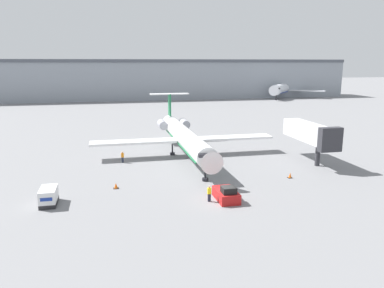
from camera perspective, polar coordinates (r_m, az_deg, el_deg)
ground_plane at (r=41.83m, az=4.54°, el=-8.61°), size 600.00×600.00×0.00m
terminal_building at (r=157.85m, az=-8.51°, el=9.72°), size 180.00×16.80×16.11m
airplane_main at (r=60.57m, az=-1.19°, el=1.19°), size 29.89×32.83×8.96m
pushback_tug at (r=41.87m, az=5.23°, el=-7.63°), size 2.16×4.04×1.81m
luggage_cart at (r=43.19m, az=-21.01°, el=-7.46°), size 1.68×3.17×1.82m
worker_near_tug at (r=41.23m, az=2.65°, el=-7.49°), size 0.40×0.25×1.81m
worker_by_wing at (r=57.71m, az=-10.54°, el=-1.93°), size 0.40×0.24×1.75m
traffic_cone_left at (r=46.38m, az=-11.52°, el=-6.26°), size 0.62×0.62×0.71m
traffic_cone_right at (r=51.15m, az=14.72°, el=-4.65°), size 0.57×0.57×0.72m
airplane_parked_far_left at (r=168.92m, az=13.88°, el=8.29°), size 28.33×31.64×11.21m
jet_bridge at (r=59.36m, az=17.62°, el=1.59°), size 3.20×12.24×6.19m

